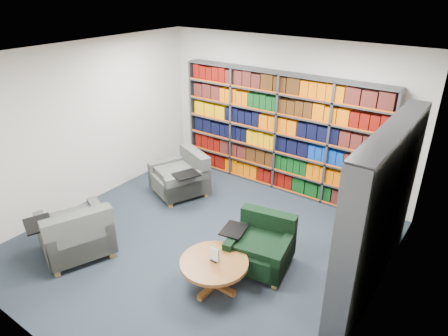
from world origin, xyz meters
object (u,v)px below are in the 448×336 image
Objects in this scene: chair_teal_left at (183,177)px; coffee_table at (214,266)px; chair_teal_front at (77,236)px; chair_green_right at (262,246)px.

chair_teal_left is 2.65m from coffee_table.
chair_teal_front is (-0.00, -2.34, 0.02)m from chair_teal_left.
chair_teal_front is at bearing -90.05° from chair_teal_left.
chair_teal_left reaches higher than chair_green_right.
coffee_table is (2.01, 0.62, -0.01)m from chair_teal_front.
chair_green_right is 1.15× the size of coffee_table.
chair_teal_left is at bearing 157.37° from chair_green_right.
chair_green_right is 0.82m from coffee_table.
coffee_table is at bearing 17.00° from chair_teal_front.
chair_teal_left is 1.34× the size of coffee_table.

